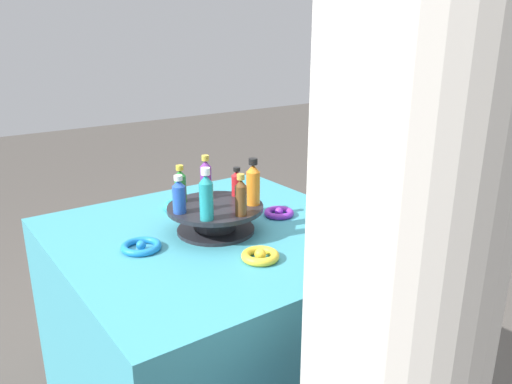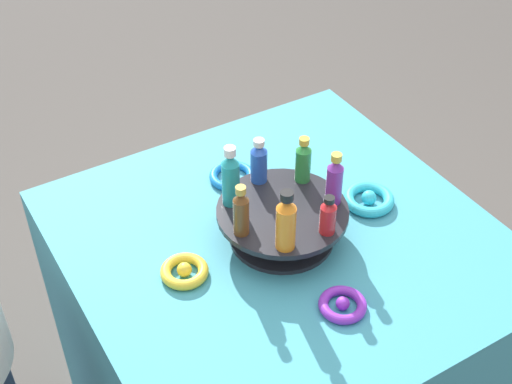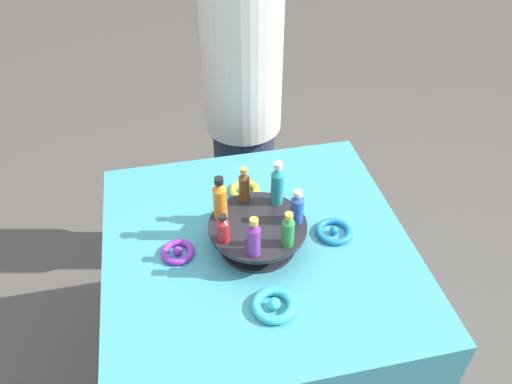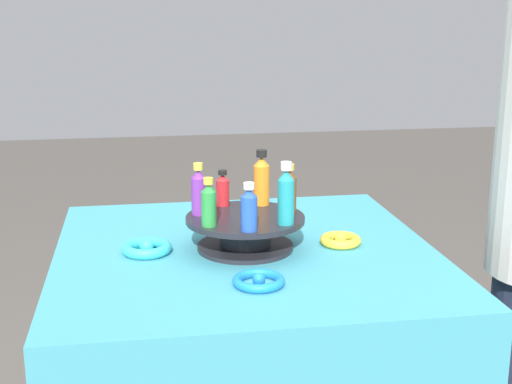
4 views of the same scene
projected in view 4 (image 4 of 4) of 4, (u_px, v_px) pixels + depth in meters
name	position (u px, v px, depth m)	size (l,w,h in m)	color
display_stand	(245.00, 230.00, 1.61)	(0.27, 0.27, 0.08)	black
bottle_blue	(249.00, 209.00, 1.48)	(0.04, 0.04, 0.10)	#234CAD
bottle_teal	(286.00, 196.00, 1.53)	(0.04, 0.04, 0.14)	teal
bottle_brown	(290.00, 190.00, 1.62)	(0.03, 0.03, 0.11)	brown
bottle_orange	(262.00, 180.00, 1.68)	(0.04, 0.04, 0.13)	orange
bottle_red	(223.00, 189.00, 1.68)	(0.03, 0.03, 0.09)	#B21E23
bottle_purple	(199.00, 191.00, 1.60)	(0.03, 0.03, 0.12)	#702D93
bottle_green	(209.00, 204.00, 1.51)	(0.03, 0.03, 0.11)	#288438
ribbon_bow_blue	(259.00, 281.00, 1.40)	(0.10, 0.10, 0.03)	blue
ribbon_bow_gold	(340.00, 240.00, 1.64)	(0.10, 0.10, 0.03)	gold
ribbon_bow_purple	(235.00, 217.00, 1.83)	(0.09, 0.09, 0.03)	purple
ribbon_bow_teal	(147.00, 248.00, 1.58)	(0.11, 0.11, 0.03)	#2DB7CC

